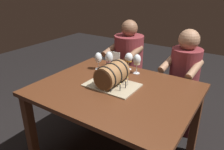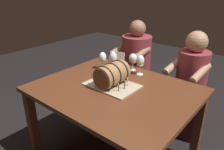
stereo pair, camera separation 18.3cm
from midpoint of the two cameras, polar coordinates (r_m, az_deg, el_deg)
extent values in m
cube|color=#562D19|center=(1.84, 3.57, -3.98)|extent=(1.30, 1.04, 0.03)
cube|color=#562D19|center=(2.15, -17.57, -12.42)|extent=(0.07, 0.07, 0.71)
cube|color=#562D19|center=(2.66, -0.98, -3.94)|extent=(0.07, 0.07, 0.71)
cube|color=#562D19|center=(2.19, 23.77, -12.68)|extent=(0.07, 0.07, 0.71)
cube|color=tan|center=(1.87, 2.80, -2.71)|extent=(0.44, 0.30, 0.01)
cylinder|color=olive|center=(1.82, 2.87, 0.11)|extent=(0.19, 0.27, 0.19)
cylinder|color=brown|center=(1.73, 0.09, -1.28)|extent=(0.17, 0.00, 0.17)
cylinder|color=brown|center=(1.93, 5.35, 1.35)|extent=(0.17, 0.00, 0.17)
torus|color=black|center=(1.76, 1.04, -0.81)|extent=(0.20, 0.01, 0.20)
torus|color=black|center=(1.82, 2.87, 0.11)|extent=(0.20, 0.01, 0.20)
torus|color=black|center=(1.89, 4.56, 0.96)|extent=(0.20, 0.01, 0.20)
cylinder|color=black|center=(1.79, 6.27, -2.75)|extent=(0.01, 0.01, 0.06)
sphere|color=#F9C64C|center=(1.77, 6.32, -1.69)|extent=(0.01, 0.01, 0.01)
cylinder|color=silver|center=(1.84, 6.90, -1.94)|extent=(0.01, 0.01, 0.07)
sphere|color=#F9C64C|center=(1.82, 6.95, -0.82)|extent=(0.01, 0.01, 0.01)
cylinder|color=#D64C47|center=(1.90, 6.58, -0.94)|extent=(0.01, 0.01, 0.07)
sphere|color=#F9C64C|center=(1.89, 6.64, 0.22)|extent=(0.01, 0.01, 0.01)
cylinder|color=silver|center=(1.95, 5.33, -0.29)|extent=(0.01, 0.01, 0.07)
sphere|color=#F9C64C|center=(1.93, 5.38, 0.82)|extent=(0.01, 0.01, 0.01)
cylinder|color=black|center=(1.97, 4.01, -0.18)|extent=(0.01, 0.01, 0.06)
sphere|color=#F9C64C|center=(1.96, 4.03, 0.74)|extent=(0.01, 0.01, 0.01)
cylinder|color=black|center=(1.97, 1.93, 0.01)|extent=(0.01, 0.01, 0.07)
sphere|color=#F9C64C|center=(1.95, 1.95, 1.10)|extent=(0.01, 0.01, 0.01)
cylinder|color=silver|center=(1.95, 0.54, -0.24)|extent=(0.01, 0.01, 0.07)
sphere|color=#F9C64C|center=(1.93, 0.55, 0.86)|extent=(0.01, 0.01, 0.01)
cylinder|color=#EAD666|center=(1.89, -0.96, -1.02)|extent=(0.01, 0.01, 0.07)
sphere|color=#F9C64C|center=(1.87, -0.97, 0.09)|extent=(0.01, 0.01, 0.01)
cylinder|color=#D64C47|center=(1.83, -1.30, -1.84)|extent=(0.01, 0.01, 0.06)
sphere|color=#F9C64C|center=(1.82, -1.31, -0.75)|extent=(0.01, 0.01, 0.01)
cylinder|color=silver|center=(1.78, -0.72, -2.79)|extent=(0.01, 0.01, 0.06)
sphere|color=#F9C64C|center=(1.77, -0.73, -1.78)|extent=(0.01, 0.01, 0.01)
cylinder|color=silver|center=(1.74, 0.62, -3.35)|extent=(0.01, 0.01, 0.06)
sphere|color=#F9C64C|center=(1.73, 0.62, -2.30)|extent=(0.01, 0.01, 0.01)
cylinder|color=black|center=(1.73, 2.18, -3.54)|extent=(0.01, 0.01, 0.06)
sphere|color=#F9C64C|center=(1.71, 2.20, -2.42)|extent=(0.01, 0.01, 0.01)
cylinder|color=black|center=(1.75, 4.69, -3.47)|extent=(0.01, 0.01, 0.05)
sphere|color=#F9C64C|center=(1.73, 4.73, -2.48)|extent=(0.01, 0.01, 0.01)
cylinder|color=white|center=(2.21, 7.73, 1.28)|extent=(0.06, 0.06, 0.00)
cylinder|color=white|center=(2.20, 7.79, 2.26)|extent=(0.01, 0.01, 0.08)
ellipsoid|color=white|center=(2.17, 7.91, 4.35)|extent=(0.08, 0.08, 0.09)
cylinder|color=#C6842D|center=(2.18, 7.87, 3.70)|extent=(0.06, 0.06, 0.03)
cylinder|color=white|center=(2.22, -0.06, 1.62)|extent=(0.07, 0.07, 0.00)
cylinder|color=white|center=(2.21, -0.06, 2.47)|extent=(0.01, 0.01, 0.07)
ellipsoid|color=white|center=(2.18, -0.07, 4.59)|extent=(0.07, 0.07, 0.11)
cylinder|color=white|center=(2.12, 9.60, 0.16)|extent=(0.06, 0.06, 0.00)
cylinder|color=white|center=(2.10, 9.68, 1.29)|extent=(0.01, 0.01, 0.09)
ellipsoid|color=white|center=(2.07, 9.86, 3.71)|extent=(0.07, 0.07, 0.10)
cylinder|color=beige|center=(2.08, 9.81, 3.01)|extent=(0.06, 0.06, 0.04)
cylinder|color=white|center=(2.19, 2.65, 1.21)|extent=(0.06, 0.06, 0.00)
cylinder|color=white|center=(2.17, 2.67, 2.19)|extent=(0.01, 0.01, 0.08)
ellipsoid|color=white|center=(2.14, 2.71, 4.59)|extent=(0.08, 0.08, 0.12)
cylinder|color=pink|center=(2.15, 2.70, 3.70)|extent=(0.06, 0.06, 0.04)
cube|color=silver|center=(2.25, 4.21, 3.92)|extent=(0.11, 0.05, 0.16)
cube|color=#4C1B1E|center=(2.85, 7.70, -5.15)|extent=(0.34, 0.32, 0.45)
cylinder|color=maroon|center=(2.65, 8.27, 4.28)|extent=(0.37, 0.37, 0.54)
sphere|color=brown|center=(2.56, 8.73, 11.80)|extent=(0.19, 0.19, 0.19)
cylinder|color=brown|center=(2.43, 9.48, 5.20)|extent=(0.09, 0.31, 0.14)
cylinder|color=brown|center=(2.61, 3.88, 6.72)|extent=(0.09, 0.31, 0.14)
cube|color=#4C1B1E|center=(2.61, 20.52, -9.42)|extent=(0.34, 0.32, 0.45)
cylinder|color=maroon|center=(2.40, 22.08, 0.10)|extent=(0.34, 0.34, 0.49)
sphere|color=#A87A5B|center=(2.30, 23.35, 7.90)|extent=(0.21, 0.21, 0.21)
cylinder|color=#A87A5B|center=(2.21, 24.26, 0.43)|extent=(0.10, 0.31, 0.14)
cylinder|color=#A87A5B|center=(2.31, 17.92, 2.36)|extent=(0.10, 0.31, 0.14)
camera|label=1|loc=(0.09, -87.14, 1.23)|focal=35.16mm
camera|label=2|loc=(0.09, 92.86, -1.23)|focal=35.16mm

